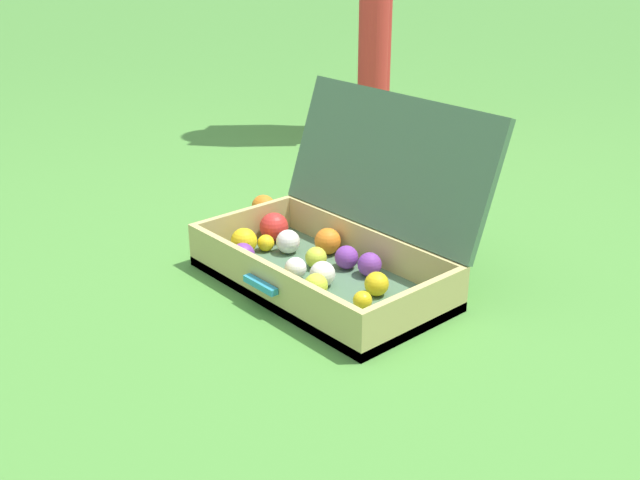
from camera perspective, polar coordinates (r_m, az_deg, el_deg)
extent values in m
plane|color=#4C8C38|center=(1.89, 1.52, -3.88)|extent=(16.00, 16.00, 0.00)
cube|color=#4C7051|center=(1.91, 0.00, -3.18)|extent=(0.65, 0.35, 0.03)
cube|color=tan|center=(2.12, -5.70, 0.81)|extent=(0.02, 0.35, 0.12)
cube|color=tan|center=(1.69, 7.19, -5.36)|extent=(0.02, 0.35, 0.12)
cube|color=tan|center=(1.79, -3.96, -3.41)|extent=(0.62, 0.02, 0.12)
cube|color=tan|center=(1.99, 3.56, -0.60)|extent=(0.62, 0.02, 0.12)
cube|color=#4C7051|center=(1.96, 5.10, 5.88)|extent=(0.65, 0.13, 0.33)
cube|color=teal|center=(1.78, -4.50, -3.38)|extent=(0.11, 0.02, 0.02)
sphere|color=orange|center=(2.02, 0.58, -0.09)|extent=(0.07, 0.07, 0.07)
sphere|color=#CCDB38|center=(1.94, -0.30, -1.34)|extent=(0.06, 0.06, 0.06)
sphere|color=white|center=(2.03, -2.42, -0.12)|extent=(0.06, 0.06, 0.06)
sphere|color=yellow|center=(2.03, -5.74, -0.07)|extent=(0.07, 0.07, 0.07)
sphere|color=purple|center=(1.94, 2.01, -1.31)|extent=(0.06, 0.06, 0.06)
sphere|color=yellow|center=(1.81, 4.28, -3.31)|extent=(0.06, 0.06, 0.06)
sphere|color=white|center=(1.85, 0.19, -2.57)|extent=(0.06, 0.06, 0.06)
sphere|color=yellow|center=(1.86, -3.66, -2.71)|extent=(0.05, 0.05, 0.05)
sphere|color=yellow|center=(2.05, -4.10, -0.22)|extent=(0.05, 0.05, 0.05)
sphere|color=yellow|center=(1.75, 3.22, -4.56)|extent=(0.05, 0.05, 0.05)
sphere|color=white|center=(1.89, -1.85, -2.13)|extent=(0.06, 0.06, 0.06)
sphere|color=purple|center=(1.90, 3.75, -1.85)|extent=(0.06, 0.06, 0.06)
sphere|color=purple|center=(1.96, -5.83, -1.13)|extent=(0.06, 0.06, 0.06)
sphere|color=#CCDB38|center=(1.80, -0.32, -3.44)|extent=(0.06, 0.06, 0.06)
sphere|color=red|center=(2.11, -3.48, 0.99)|extent=(0.08, 0.08, 0.08)
sphere|color=orange|center=(2.34, -4.29, 2.53)|extent=(0.07, 0.07, 0.07)
cylinder|color=red|center=(3.29, 4.36, 16.17)|extent=(0.12, 0.12, 0.92)
cylinder|color=red|center=(3.11, 4.07, 15.78)|extent=(0.12, 0.12, 0.92)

